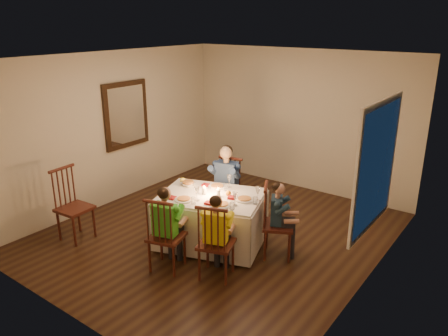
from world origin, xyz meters
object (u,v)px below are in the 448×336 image
Objects in this scene: chair_adult at (226,220)px; serving_bowl at (188,184)px; dining_table at (211,209)px; chair_near_left at (168,268)px; child_yellow at (216,276)px; chair_end at (277,255)px; chair_extra at (78,238)px; child_teal at (277,255)px; adult at (226,220)px; chair_near_right at (216,276)px; child_green at (168,268)px.

serving_bowl is (-0.22, -0.64, 0.78)m from chair_adult.
dining_table is 1.02m from chair_near_left.
chair_near_left is 0.92× the size of child_yellow.
chair_extra is (-2.62, -1.33, 0.00)m from chair_end.
chair_extra is at bearing 89.19° from chair_end.
serving_bowl is (-0.50, 0.09, 0.24)m from dining_table.
child_teal is at bearing -131.33° from child_yellow.
adult is at bearing -98.50° from chair_near_left.
chair_near_right is 0.00m from child_yellow.
chair_near_right is at bearing -176.58° from child_green.
child_yellow is (0.62, 0.23, 0.00)m from child_green.
chair_extra is (-1.64, -0.20, 0.00)m from chair_near_left.
child_teal is at bearing -147.60° from chair_near_left.
serving_bowl reaches higher than child_yellow.
chair_end is 0.90× the size of child_green.
chair_near_right is at bearing -109.69° from child_yellow.
chair_end is at bearing -2.27° from dining_table.
chair_extra reaches higher than chair_end.
chair_extra reaches higher than child_teal.
chair_near_left is 4.97× the size of serving_bowl.
child_yellow is at bearing -33.93° from serving_bowl.
chair_extra is at bearing -9.70° from chair_near_left.
child_yellow is at bearing -176.58° from child_green.
child_teal is at bearing -32.84° from chair_adult.
chair_adult is 0.95× the size of chair_extra.
adult is at bearing -77.69° from child_yellow.
child_yellow is at bearing 130.62° from child_teal.
child_teal is (0.94, 0.27, -0.54)m from dining_table.
chair_end is at bearing -66.72° from chair_extra.
adult is (1.41, 1.79, 0.00)m from chair_extra.
chair_adult is 1.29m from chair_end.
chair_near_left and chair_end have the same top height.
adult reaches higher than chair_near_right.
chair_end is at bearing -131.33° from chair_near_right.
dining_table reaches higher than chair_extra.
child_teal is (0.98, 1.13, 0.00)m from child_green.
serving_bowl is at bearing -121.25° from chair_adult.
chair_adult is 4.97× the size of serving_bowl.
chair_near_right is 0.92× the size of child_yellow.
chair_extra is at bearing -140.32° from chair_adult.
dining_table is 0.95m from adult.
child_teal is (0.00, -0.00, 0.00)m from chair_end.
chair_adult is (-0.27, 0.73, -0.54)m from dining_table.
child_teal is at bearing -147.60° from child_green.
chair_end is 1.29m from adult.
child_teal is at bearing 7.23° from serving_bowl.
dining_table is 8.24× the size of serving_bowl.
chair_near_left is 0.66m from child_yellow.
chair_adult is 0.82× the size of adult.
serving_bowl is (-1.07, 0.72, 0.78)m from chair_near_right.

